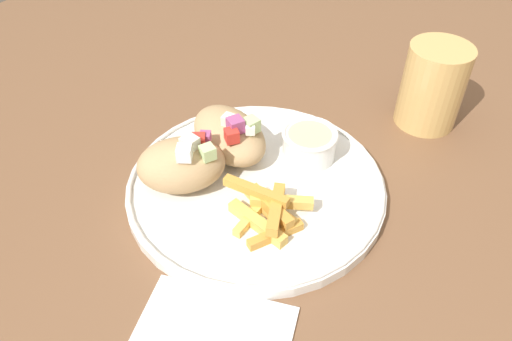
{
  "coord_description": "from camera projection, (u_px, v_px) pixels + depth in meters",
  "views": [
    {
      "loc": [
        0.19,
        -0.4,
        1.18
      ],
      "look_at": [
        -0.03,
        -0.03,
        0.78
      ],
      "focal_mm": 35.0,
      "sensor_mm": 36.0,
      "label": 1
    }
  ],
  "objects": [
    {
      "name": "pita_sandwich_near",
      "position": [
        182.0,
        164.0,
        0.59
      ],
      "size": [
        0.13,
        0.13,
        0.07
      ],
      "rotation": [
        0.0,
        0.0,
        0.7
      ],
      "color": "tan",
      "rests_on": "plate"
    },
    {
      "name": "napkin",
      "position": [
        216.0,
        326.0,
        0.48
      ],
      "size": [
        0.16,
        0.12,
        0.0
      ],
      "rotation": [
        0.0,
        0.0,
        0.27
      ],
      "color": "white",
      "rests_on": "table"
    },
    {
      "name": "water_glass",
      "position": [
        432.0,
        90.0,
        0.69
      ],
      "size": [
        0.09,
        0.09,
        0.12
      ],
      "color": "tan",
      "rests_on": "table"
    },
    {
      "name": "sauce_ramekin",
      "position": [
        308.0,
        142.0,
        0.63
      ],
      "size": [
        0.07,
        0.07,
        0.04
      ],
      "color": "white",
      "rests_on": "plate"
    },
    {
      "name": "pita_sandwich_far",
      "position": [
        229.0,
        135.0,
        0.64
      ],
      "size": [
        0.14,
        0.12,
        0.07
      ],
      "rotation": [
        0.0,
        0.0,
        -0.44
      ],
      "color": "tan",
      "rests_on": "plate"
    },
    {
      "name": "plate",
      "position": [
        256.0,
        185.0,
        0.61
      ],
      "size": [
        0.32,
        0.32,
        0.02
      ],
      "color": "white",
      "rests_on": "table"
    },
    {
      "name": "table",
      "position": [
        287.0,
        218.0,
        0.66
      ],
      "size": [
        1.52,
        1.52,
        0.74
      ],
      "color": "brown",
      "rests_on": "ground_plane"
    },
    {
      "name": "fries_pile",
      "position": [
        268.0,
        211.0,
        0.56
      ],
      "size": [
        0.1,
        0.09,
        0.03
      ],
      "color": "#E5B251",
      "rests_on": "plate"
    }
  ]
}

